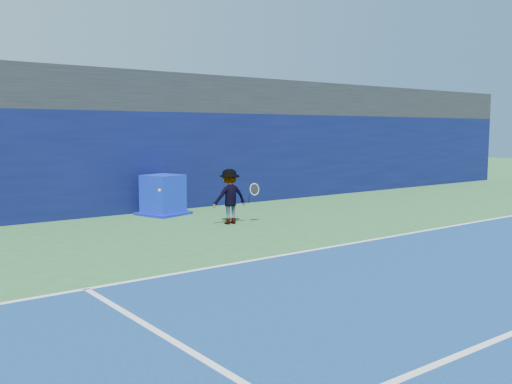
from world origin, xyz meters
TOP-DOWN VIEW (x-y plane):
  - ground at (0.00, 0.00)m, footprint 80.00×80.00m
  - baseline at (0.00, 3.00)m, footprint 24.00×0.10m
  - stadium_band at (0.00, 11.50)m, footprint 36.00×3.00m
  - back_wall_assembly at (-0.00, 10.50)m, footprint 36.00×1.03m
  - equipment_cart at (-0.31, 9.30)m, footprint 1.51×1.51m
  - tennis_player at (0.31, 6.79)m, footprint 1.21×0.69m
  - tennis_ball at (-2.25, 5.80)m, footprint 0.07×0.07m

SIDE VIEW (x-z plane):
  - ground at x=0.00m, z-range 0.00..0.00m
  - baseline at x=0.00m, z-range 0.01..0.01m
  - equipment_cart at x=-0.31m, z-range -0.05..1.11m
  - tennis_player at x=0.31m, z-range 0.00..1.44m
  - tennis_ball at x=-2.25m, z-range 1.10..1.17m
  - back_wall_assembly at x=0.00m, z-range 0.00..3.00m
  - stadium_band at x=0.00m, z-range 3.00..4.20m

